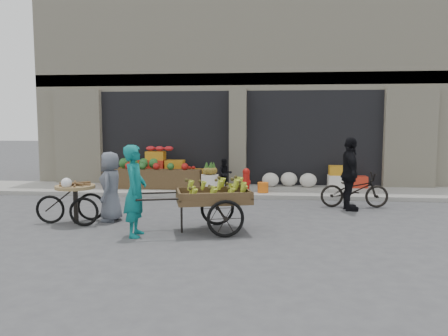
# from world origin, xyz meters

# --- Properties ---
(ground) EXTENTS (80.00, 80.00, 0.00)m
(ground) POSITION_xyz_m (0.00, 0.00, 0.00)
(ground) COLOR #424244
(ground) RESTS_ON ground
(sidewalk) EXTENTS (18.00, 2.20, 0.12)m
(sidewalk) POSITION_xyz_m (0.00, 4.10, 0.06)
(sidewalk) COLOR gray
(sidewalk) RESTS_ON ground
(building) EXTENTS (14.00, 6.45, 7.00)m
(building) POSITION_xyz_m (0.00, 8.03, 3.37)
(building) COLOR beige
(building) RESTS_ON ground
(fruit_display) EXTENTS (3.10, 1.12, 1.24)m
(fruit_display) POSITION_xyz_m (-2.48, 4.38, 0.67)
(fruit_display) COLOR red
(fruit_display) RESTS_ON sidewalk
(pineapple_bin) EXTENTS (0.52, 0.52, 0.50)m
(pineapple_bin) POSITION_xyz_m (-0.75, 3.60, 0.37)
(pineapple_bin) COLOR silver
(pineapple_bin) RESTS_ON sidewalk
(fire_hydrant) EXTENTS (0.22, 0.22, 0.71)m
(fire_hydrant) POSITION_xyz_m (0.35, 3.55, 0.50)
(fire_hydrant) COLOR #A5140F
(fire_hydrant) RESTS_ON sidewalk
(orange_bucket) EXTENTS (0.32, 0.32, 0.30)m
(orange_bucket) POSITION_xyz_m (0.85, 3.50, 0.27)
(orange_bucket) COLOR orange
(orange_bucket) RESTS_ON sidewalk
(right_bay_goods) EXTENTS (3.35, 0.60, 0.70)m
(right_bay_goods) POSITION_xyz_m (2.61, 4.70, 0.41)
(right_bay_goods) COLOR silver
(right_bay_goods) RESTS_ON sidewalk
(seated_person) EXTENTS (0.51, 0.43, 0.93)m
(seated_person) POSITION_xyz_m (-0.35, 4.20, 0.58)
(seated_person) COLOR black
(seated_person) RESTS_ON sidewalk
(banana_cart) EXTENTS (2.62, 1.57, 1.03)m
(banana_cart) POSITION_xyz_m (-0.15, -0.78, 0.75)
(banana_cart) COLOR brown
(banana_cart) RESTS_ON ground
(vendor_woman) EXTENTS (0.48, 0.68, 1.76)m
(vendor_woman) POSITION_xyz_m (-1.55, -1.26, 0.88)
(vendor_woman) COLOR #0E7170
(vendor_woman) RESTS_ON ground
(tricycle_cart) EXTENTS (1.45, 0.94, 0.95)m
(tricycle_cart) POSITION_xyz_m (-3.16, -0.37, 0.57)
(tricycle_cart) COLOR #9E7F51
(tricycle_cart) RESTS_ON ground
(vendor_grey) EXTENTS (0.55, 0.79, 1.54)m
(vendor_grey) POSITION_xyz_m (-2.48, -0.04, 0.77)
(vendor_grey) COLOR slate
(vendor_grey) RESTS_ON ground
(bicycle) EXTENTS (1.73, 0.64, 0.90)m
(bicycle) POSITION_xyz_m (3.21, 2.08, 0.45)
(bicycle) COLOR black
(bicycle) RESTS_ON ground
(cyclist) EXTENTS (0.47, 1.08, 1.82)m
(cyclist) POSITION_xyz_m (3.01, 1.68, 0.91)
(cyclist) COLOR black
(cyclist) RESTS_ON ground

